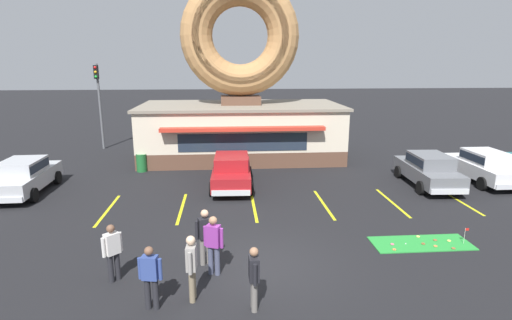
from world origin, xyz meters
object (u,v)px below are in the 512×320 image
Objects in this scene: pedestrian_beanie_man at (113,250)px; pedestrian_crossing_woman at (205,234)px; golf_ball at (406,244)px; car_red at (232,170)px; trash_bin at (142,163)px; traffic_light_pole at (99,95)px; car_white at (484,165)px; car_grey at (428,169)px; pedestrian_clipboard_woman at (192,265)px; putting_flag_pin at (466,232)px; pedestrian_leather_jacket_man at (150,275)px; car_silver at (24,175)px; pedestrian_blue_sweater_man at (254,276)px; pedestrian_hooded_kid at (213,242)px.

pedestrian_crossing_woman reaches higher than pedestrian_beanie_man.
car_red is at bearing 129.66° from golf_ball.
trash_bin is 0.17× the size of traffic_light_pole.
car_grey is at bearing -171.70° from car_white.
car_white is at bearing -10.66° from trash_bin.
pedestrian_clipboard_woman is 20.53m from traffic_light_pole.
golf_ball is at bearing 21.01° from pedestrian_clipboard_woman.
pedestrian_clipboard_woman is 1.80× the size of trash_bin.
car_red reaches higher than putting_flag_pin.
pedestrian_leather_jacket_man is (-2.11, -9.70, 0.04)m from car_red.
car_silver is 2.62× the size of pedestrian_clipboard_woman.
golf_ball is 0.03× the size of pedestrian_beanie_man.
car_red is 0.80× the size of traffic_light_pole.
car_red is 1.00× the size of car_grey.
pedestrian_leather_jacket_man is (7.38, -9.47, 0.04)m from car_silver.
golf_ball is 0.01× the size of car_red.
trash_bin reaches higher than putting_flag_pin.
car_silver is 10.13m from traffic_light_pole.
pedestrian_beanie_man is at bearing -172.56° from putting_flag_pin.
car_grey and car_silver have the same top height.
car_grey is at bearing -28.60° from traffic_light_pole.
car_red is 9.55m from car_grey.
pedestrian_leather_jacket_man is (-14.78, -9.63, 0.04)m from car_white.
pedestrian_clipboard_woman is (8.34, -9.16, 0.11)m from car_silver.
putting_flag_pin is at bearing 16.08° from pedestrian_clipboard_woman.
car_red is 4.73× the size of trash_bin.
pedestrian_crossing_woman is (-1.28, 2.35, 0.06)m from pedestrian_blue_sweater_man.
pedestrian_clipboard_woman reaches higher than putting_flag_pin.
pedestrian_hooded_kid is 2.74m from pedestrian_beanie_man.
pedestrian_crossing_woman is at bearing 82.30° from pedestrian_clipboard_woman.
car_silver reaches higher than putting_flag_pin.
pedestrian_crossing_woman reaches higher than putting_flag_pin.
car_silver is at bearing -179.58° from car_white.
pedestrian_leather_jacket_man is at bearing -77.75° from trash_bin.
pedestrian_blue_sweater_man is at bearing -61.52° from pedestrian_crossing_woman.
car_silver is (-17.11, 6.63, 0.43)m from putting_flag_pin.
pedestrian_leather_jacket_man is (-11.65, -9.17, 0.04)m from car_grey.
car_red is 7.62m from pedestrian_crossing_woman.
trash_bin is 8.01m from traffic_light_pole.
pedestrian_clipboard_woman reaches higher than pedestrian_blue_sweater_man.
pedestrian_crossing_woman is 1.78× the size of trash_bin.
pedestrian_beanie_man is (-11.00, -1.44, 0.48)m from putting_flag_pin.
pedestrian_crossing_woman reaches higher than car_white.
traffic_light_pole is (-18.33, 10.00, 2.84)m from car_grey.
pedestrian_hooded_kid is 1.00× the size of pedestrian_clipboard_woman.
pedestrian_crossing_woman is (-6.54, -0.77, 0.91)m from golf_ball.
pedestrian_crossing_woman is at bearing -40.46° from car_silver.
car_red is at bearing 92.15° from pedestrian_blue_sweater_man.
pedestrian_clipboard_woman is 2.48m from pedestrian_beanie_man.
car_red is 9.92m from pedestrian_blue_sweater_man.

